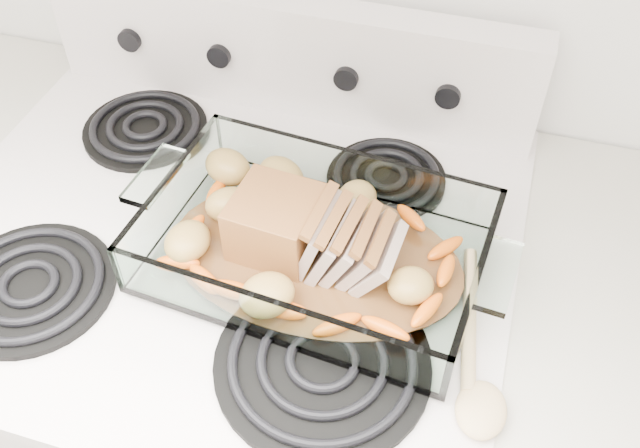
# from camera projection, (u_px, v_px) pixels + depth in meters

# --- Properties ---
(electric_range) EXTENTS (0.78, 0.70, 1.12)m
(electric_range) POSITION_uv_depth(u_px,v_px,m) (247.00, 399.00, 1.29)
(electric_range) COLOR white
(electric_range) RESTS_ON ground
(baking_dish) EXTENTS (0.41, 0.27, 0.08)m
(baking_dish) POSITION_uv_depth(u_px,v_px,m) (315.00, 250.00, 0.89)
(baking_dish) COLOR white
(baking_dish) RESTS_ON electric_range
(pork_roast) EXTENTS (0.21, 0.10, 0.08)m
(pork_roast) POSITION_uv_depth(u_px,v_px,m) (299.00, 232.00, 0.88)
(pork_roast) COLOR brown
(pork_roast) RESTS_ON baking_dish
(roast_vegetables) EXTENTS (0.36, 0.20, 0.04)m
(roast_vegetables) POSITION_uv_depth(u_px,v_px,m) (321.00, 225.00, 0.91)
(roast_vegetables) COLOR #FC5D0B
(roast_vegetables) RESTS_ON baking_dish
(wooden_spoon) EXTENTS (0.08, 0.26, 0.02)m
(wooden_spoon) POSITION_uv_depth(u_px,v_px,m) (476.00, 367.00, 0.80)
(wooden_spoon) COLOR tan
(wooden_spoon) RESTS_ON electric_range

